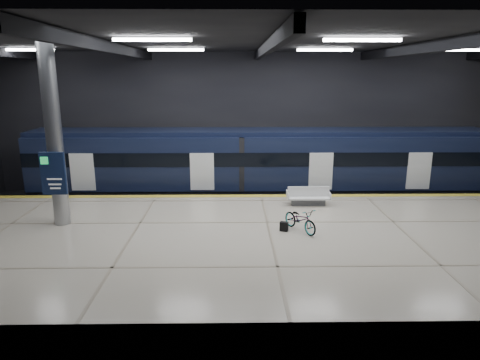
{
  "coord_description": "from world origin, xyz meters",
  "views": [
    {
      "loc": [
        -1.32,
        -16.92,
        6.76
      ],
      "look_at": [
        -1.04,
        1.5,
        2.2
      ],
      "focal_mm": 32.0,
      "sensor_mm": 36.0,
      "label": 1
    }
  ],
  "objects": [
    {
      "name": "safety_strip",
      "position": [
        0.0,
        2.75,
        1.11
      ],
      "size": [
        30.0,
        0.4,
        0.01
      ],
      "primitive_type": "cube",
      "color": "gold",
      "rests_on": "platform"
    },
    {
      "name": "bench",
      "position": [
        2.0,
        1.3,
        1.39
      ],
      "size": [
        1.91,
        0.81,
        0.84
      ],
      "rotation": [
        0.0,
        0.0,
        -0.01
      ],
      "color": "#595B60",
      "rests_on": "platform"
    },
    {
      "name": "rails",
      "position": [
        0.0,
        5.5,
        0.08
      ],
      "size": [
        30.0,
        1.52,
        0.16
      ],
      "color": "gray",
      "rests_on": "ground"
    },
    {
      "name": "info_column",
      "position": [
        -8.0,
        -1.03,
        4.46
      ],
      "size": [
        0.9,
        0.78,
        6.9
      ],
      "color": "#9EA0A5",
      "rests_on": "platform"
    },
    {
      "name": "ground",
      "position": [
        0.0,
        0.0,
        0.0
      ],
      "size": [
        30.0,
        30.0,
        0.0
      ],
      "primitive_type": "plane",
      "color": "black",
      "rests_on": "ground"
    },
    {
      "name": "room_shell",
      "position": [
        -0.0,
        0.0,
        5.72
      ],
      "size": [
        30.1,
        16.1,
        8.05
      ],
      "color": "black",
      "rests_on": "ground"
    },
    {
      "name": "bicycle",
      "position": [
        1.15,
        -1.97,
        1.55
      ],
      "size": [
        1.4,
        1.77,
        0.9
      ],
      "primitive_type": "imported",
      "rotation": [
        0.0,
        0.0,
        0.55
      ],
      "color": "#99999E",
      "rests_on": "platform"
    },
    {
      "name": "platform",
      "position": [
        0.0,
        -2.5,
        0.55
      ],
      "size": [
        30.0,
        11.0,
        1.1
      ],
      "primitive_type": "cube",
      "color": "#BDB1A0",
      "rests_on": "ground"
    },
    {
      "name": "train",
      "position": [
        1.89,
        5.5,
        2.06
      ],
      "size": [
        29.4,
        2.84,
        3.79
      ],
      "color": "black",
      "rests_on": "ground"
    },
    {
      "name": "pannier_bag",
      "position": [
        0.55,
        -1.97,
        1.28
      ],
      "size": [
        0.34,
        0.27,
        0.35
      ],
      "primitive_type": "cube",
      "rotation": [
        0.0,
        0.0,
        -0.34
      ],
      "color": "black",
      "rests_on": "platform"
    }
  ]
}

